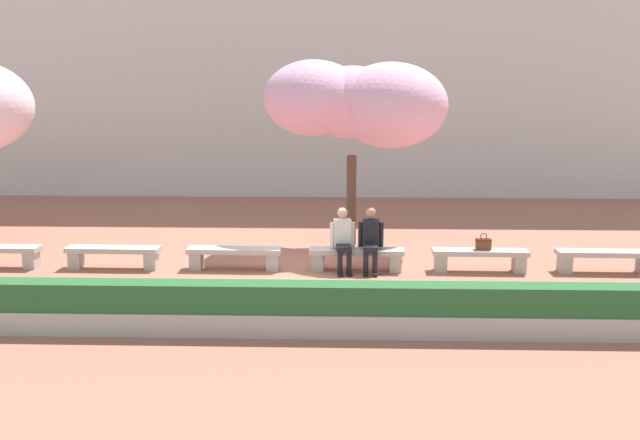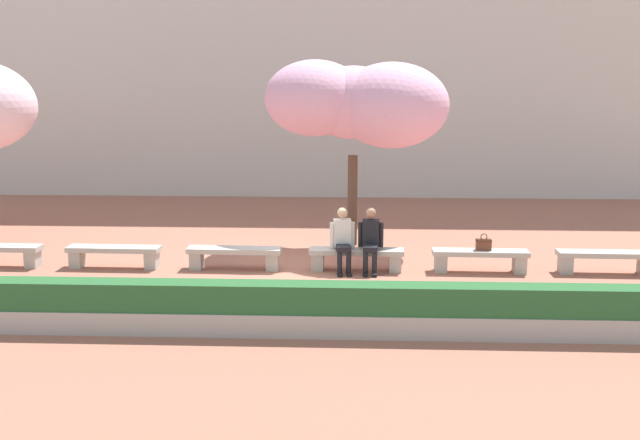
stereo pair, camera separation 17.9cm
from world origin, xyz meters
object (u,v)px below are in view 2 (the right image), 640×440
object	(u,v)px
stone_bench_near_east	(356,256)
person_seated_left	(343,237)
stone_bench_far_east	(606,259)
stone_bench_east_end	(480,257)
person_seated_right	(371,238)
stone_bench_near_west	(114,253)
cherry_tree_main	(358,103)
stone_bench_center	(234,255)
handbag	(484,244)

from	to	relation	value
stone_bench_near_east	person_seated_left	xyz separation A→B (m)	(-0.28, -0.05, 0.39)
stone_bench_near_east	stone_bench_far_east	world-z (taller)	same
person_seated_left	stone_bench_east_end	bearing A→B (deg)	1.10
stone_bench_far_east	person_seated_right	world-z (taller)	person_seated_right
stone_bench_near_west	cherry_tree_main	world-z (taller)	cherry_tree_main
stone_bench_center	cherry_tree_main	bearing A→B (deg)	42.97
stone_bench_east_end	stone_bench_far_east	distance (m)	2.48
stone_bench_east_end	cherry_tree_main	world-z (taller)	cherry_tree_main
cherry_tree_main	stone_bench_near_west	bearing A→B (deg)	-154.97
stone_bench_near_west	person_seated_right	bearing A→B (deg)	-0.58
stone_bench_center	person_seated_right	bearing A→B (deg)	-1.11
stone_bench_center	stone_bench_east_end	xyz separation A→B (m)	(4.97, 0.00, 0.00)
stone_bench_center	stone_bench_east_end	distance (m)	4.97
stone_bench_east_end	person_seated_left	distance (m)	2.79
stone_bench_east_end	person_seated_right	bearing A→B (deg)	-178.61
stone_bench_near_east	person_seated_right	distance (m)	0.49
stone_bench_center	handbag	distance (m)	5.04
stone_bench_center	person_seated_right	world-z (taller)	person_seated_right
handbag	stone_bench_center	bearing A→B (deg)	-179.74
person_seated_right	stone_bench_near_east	bearing A→B (deg)	169.29
stone_bench_near_west	stone_bench_near_east	world-z (taller)	same
stone_bench_center	stone_bench_far_east	size ratio (longest dim) A/B	1.00
stone_bench_near_east	cherry_tree_main	bearing A→B (deg)	89.69
stone_bench_center	cherry_tree_main	xyz separation A→B (m)	(2.50, 2.32, 2.98)
stone_bench_near_east	stone_bench_near_west	bearing A→B (deg)	-180.00
stone_bench_far_east	handbag	xyz separation A→B (m)	(-2.42, 0.02, 0.27)
stone_bench_center	stone_bench_east_end	size ratio (longest dim) A/B	1.00
stone_bench_near_west	stone_bench_center	size ratio (longest dim) A/B	1.00
stone_bench_center	person_seated_right	size ratio (longest dim) A/B	1.48
stone_bench_far_east	person_seated_right	bearing A→B (deg)	-179.35
stone_bench_east_end	person_seated_left	bearing A→B (deg)	-178.90
stone_bench_far_east	handbag	size ratio (longest dim) A/B	5.65
stone_bench_near_west	handbag	world-z (taller)	handbag
stone_bench_near_west	person_seated_left	distance (m)	4.71
person_seated_left	cherry_tree_main	distance (m)	3.52
person_seated_right	cherry_tree_main	world-z (taller)	cherry_tree_main
stone_bench_center	person_seated_left	world-z (taller)	person_seated_left
person_seated_right	cherry_tree_main	bearing A→B (deg)	96.49
stone_bench_near_west	stone_bench_center	world-z (taller)	same
stone_bench_near_west	stone_bench_near_east	distance (m)	4.97
stone_bench_near_west	stone_bench_center	xyz separation A→B (m)	(2.48, 0.00, 0.00)
stone_bench_near_east	person_seated_left	bearing A→B (deg)	-169.17
stone_bench_center	person_seated_left	size ratio (longest dim) A/B	1.48
stone_bench_near_west	stone_bench_near_east	xyz separation A→B (m)	(4.97, 0.00, 0.00)
stone_bench_center	person_seated_left	distance (m)	2.24
stone_bench_near_east	stone_bench_center	bearing A→B (deg)	180.00
stone_bench_near_west	handbag	xyz separation A→B (m)	(7.51, 0.02, 0.27)
stone_bench_center	stone_bench_near_east	bearing A→B (deg)	0.00
stone_bench_near_east	handbag	distance (m)	2.56
stone_bench_near_east	person_seated_right	bearing A→B (deg)	-10.71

